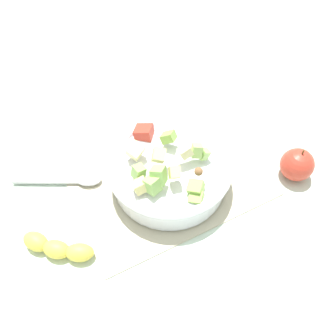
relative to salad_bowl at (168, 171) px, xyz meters
The scene contains 6 objects.
ground_plane 0.05m from the salad_bowl, 64.38° to the left, with size 2.40×2.40×0.00m, color silver.
placemat 0.05m from the salad_bowl, 64.38° to the left, with size 0.42×0.31×0.01m, color #BCB299.
salad_bowl is the anchor object (origin of this frame).
serving_spoon 0.22m from the salad_bowl, 152.16° to the left, with size 0.19×0.12×0.01m.
whole_apple 0.29m from the salad_bowl, 22.01° to the right, with size 0.08×0.08×0.09m.
banana_whole 0.27m from the salad_bowl, 169.73° to the right, with size 0.13×0.12×0.04m.
Camera 1 is at (-0.21, -0.40, 0.64)m, focal length 36.37 mm.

